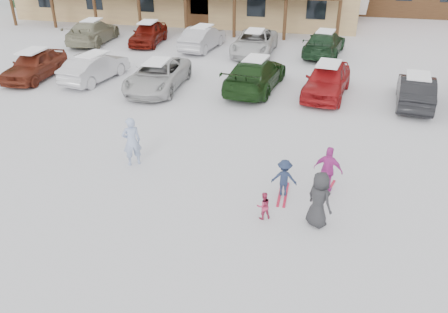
% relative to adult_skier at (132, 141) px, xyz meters
% --- Properties ---
extents(ground, '(160.00, 160.00, 0.00)m').
position_rel_adult_skier_xyz_m(ground, '(3.01, -1.58, -0.86)').
color(ground, silver).
rests_on(ground, ground).
extents(adult_skier, '(0.75, 0.70, 1.72)m').
position_rel_adult_skier_xyz_m(adult_skier, '(0.00, 0.00, 0.00)').
color(adult_skier, '#9AACD4').
rests_on(adult_skier, ground).
extents(toddler_red, '(0.51, 0.47, 0.83)m').
position_rel_adult_skier_xyz_m(toddler_red, '(4.78, -2.08, -0.44)').
color(toddler_red, '#B63057').
rests_on(toddler_red, ground).
extents(child_navy, '(0.77, 0.45, 1.19)m').
position_rel_adult_skier_xyz_m(child_navy, '(5.20, -0.76, -0.27)').
color(child_navy, '#1D2946').
rests_on(child_navy, ground).
extents(skis_child_navy, '(0.22, 1.40, 0.03)m').
position_rel_adult_skier_xyz_m(skis_child_navy, '(5.20, -0.76, -0.85)').
color(skis_child_navy, red).
rests_on(skis_child_navy, ground).
extents(child_magenta, '(0.95, 0.58, 1.50)m').
position_rel_adult_skier_xyz_m(child_magenta, '(6.46, -0.24, -0.11)').
color(child_magenta, '#C1349E').
rests_on(child_magenta, ground).
extents(skis_child_magenta, '(0.55, 1.41, 0.03)m').
position_rel_adult_skier_xyz_m(skis_child_magenta, '(6.46, -0.24, -0.85)').
color(skis_child_magenta, red).
rests_on(skis_child_magenta, ground).
extents(bystander_dark, '(0.93, 0.91, 1.62)m').
position_rel_adult_skier_xyz_m(bystander_dark, '(6.25, -2.02, -0.05)').
color(bystander_dark, '#29292C').
rests_on(bystander_dark, ground).
extents(parked_car_0, '(1.88, 4.40, 1.48)m').
position_rel_adult_skier_xyz_m(parked_car_0, '(-8.83, 7.56, -0.12)').
color(parked_car_0, maroon).
rests_on(parked_car_0, ground).
extents(parked_car_1, '(2.15, 4.43, 1.40)m').
position_rel_adult_skier_xyz_m(parked_car_1, '(-5.58, 7.96, -0.16)').
color(parked_car_1, '#BCBBC0').
rests_on(parked_car_1, ground).
extents(parked_car_2, '(2.44, 5.04, 1.38)m').
position_rel_adult_skier_xyz_m(parked_car_2, '(-1.93, 7.50, -0.17)').
color(parked_car_2, '#BBBBBB').
rests_on(parked_car_2, ground).
extents(parked_car_3, '(2.76, 5.55, 1.55)m').
position_rel_adult_skier_xyz_m(parked_car_3, '(2.76, 8.50, -0.09)').
color(parked_car_3, '#173413').
rests_on(parked_car_3, ground).
extents(parked_car_4, '(2.48, 4.80, 1.56)m').
position_rel_adult_skier_xyz_m(parked_car_4, '(6.21, 8.41, -0.08)').
color(parked_car_4, '#A4171A').
rests_on(parked_car_4, ground).
extents(parked_car_5, '(1.92, 4.34, 1.38)m').
position_rel_adult_skier_xyz_m(parked_car_5, '(10.11, 8.03, -0.17)').
color(parked_car_5, black).
rests_on(parked_car_5, ground).
extents(parked_car_7, '(2.57, 5.45, 1.54)m').
position_rel_adult_skier_xyz_m(parked_car_7, '(-9.62, 15.36, -0.09)').
color(parked_car_7, gray).
rests_on(parked_car_7, ground).
extents(parked_car_8, '(2.03, 4.44, 1.48)m').
position_rel_adult_skier_xyz_m(parked_car_8, '(-5.81, 15.93, -0.12)').
color(parked_car_8, '#611009').
rests_on(parked_car_8, ground).
extents(parked_car_9, '(2.12, 4.65, 1.48)m').
position_rel_adult_skier_xyz_m(parked_car_9, '(-1.85, 15.38, -0.12)').
color(parked_car_9, '#ADACB1').
rests_on(parked_car_9, ground).
extents(parked_car_10, '(2.43, 5.21, 1.44)m').
position_rel_adult_skier_xyz_m(parked_car_10, '(1.61, 15.04, -0.14)').
color(parked_car_10, silver).
rests_on(parked_car_10, ground).
extents(parked_car_11, '(2.77, 5.31, 1.47)m').
position_rel_adult_skier_xyz_m(parked_car_11, '(5.87, 15.74, -0.13)').
color(parked_car_11, '#18341D').
rests_on(parked_car_11, ground).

